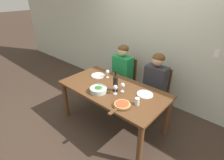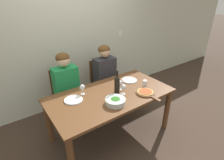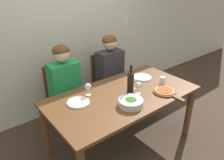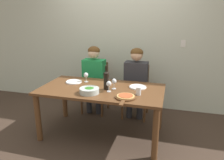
{
  "view_description": "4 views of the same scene",
  "coord_description": "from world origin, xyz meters",
  "px_view_note": "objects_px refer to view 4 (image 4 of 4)",
  "views": [
    {
      "loc": [
        1.6,
        -1.83,
        2.15
      ],
      "look_at": [
        -0.09,
        0.08,
        0.82
      ],
      "focal_mm": 28.0,
      "sensor_mm": 36.0,
      "label": 1
    },
    {
      "loc": [
        -1.22,
        -1.74,
        2.0
      ],
      "look_at": [
        0.13,
        0.14,
        0.86
      ],
      "focal_mm": 28.0,
      "sensor_mm": 36.0,
      "label": 2
    },
    {
      "loc": [
        -1.45,
        -1.64,
        1.97
      ],
      "look_at": [
        -0.05,
        0.14,
        0.87
      ],
      "focal_mm": 35.0,
      "sensor_mm": 36.0,
      "label": 3
    },
    {
      "loc": [
        0.93,
        -2.78,
        1.74
      ],
      "look_at": [
        0.12,
        0.12,
        0.83
      ],
      "focal_mm": 35.0,
      "sensor_mm": 36.0,
      "label": 4
    }
  ],
  "objects_px": {
    "dinner_plate_right": "(138,87)",
    "chair_right": "(136,89)",
    "wine_glass_left": "(86,75)",
    "pizza_on_board": "(125,97)",
    "wine_glass_centre": "(109,84)",
    "wine_bottle": "(106,80)",
    "chair_left": "(96,85)",
    "wine_glass_right": "(114,82)",
    "person_woman": "(94,74)",
    "water_tumbler": "(139,91)",
    "broccoli_bowl": "(89,90)",
    "dinner_plate_left": "(74,82)",
    "person_man": "(136,77)"
  },
  "relations": [
    {
      "from": "wine_bottle",
      "to": "dinner_plate_left",
      "type": "relative_size",
      "value": 1.4
    },
    {
      "from": "broccoli_bowl",
      "to": "person_woman",
      "type": "bearing_deg",
      "value": 106.69
    },
    {
      "from": "person_woman",
      "to": "wine_bottle",
      "type": "bearing_deg",
      "value": -58.25
    },
    {
      "from": "wine_glass_centre",
      "to": "chair_left",
      "type": "bearing_deg",
      "value": 119.22
    },
    {
      "from": "broccoli_bowl",
      "to": "dinner_plate_right",
      "type": "xyz_separation_m",
      "value": [
        0.58,
        0.4,
        -0.03
      ]
    },
    {
      "from": "chair_left",
      "to": "wine_glass_right",
      "type": "height_order",
      "value": "chair_left"
    },
    {
      "from": "chair_right",
      "to": "water_tumbler",
      "type": "xyz_separation_m",
      "value": [
        0.17,
        -0.93,
        0.3
      ]
    },
    {
      "from": "dinner_plate_right",
      "to": "pizza_on_board",
      "type": "xyz_separation_m",
      "value": [
        -0.08,
        -0.45,
        0.01
      ]
    },
    {
      "from": "chair_left",
      "to": "wine_glass_left",
      "type": "bearing_deg",
      "value": -85.32
    },
    {
      "from": "person_man",
      "to": "wine_glass_left",
      "type": "xyz_separation_m",
      "value": [
        -0.7,
        -0.48,
        0.11
      ]
    },
    {
      "from": "chair_left",
      "to": "water_tumbler",
      "type": "height_order",
      "value": "chair_left"
    },
    {
      "from": "chair_left",
      "to": "wine_glass_right",
      "type": "distance_m",
      "value": 1.03
    },
    {
      "from": "wine_bottle",
      "to": "water_tumbler",
      "type": "bearing_deg",
      "value": -10.42
    },
    {
      "from": "wine_glass_centre",
      "to": "wine_bottle",
      "type": "bearing_deg",
      "value": 129.1
    },
    {
      "from": "dinner_plate_left",
      "to": "wine_glass_centre",
      "type": "xyz_separation_m",
      "value": [
        0.64,
        -0.26,
        0.1
      ]
    },
    {
      "from": "chair_left",
      "to": "wine_bottle",
      "type": "distance_m",
      "value": 1.04
    },
    {
      "from": "chair_left",
      "to": "person_man",
      "type": "xyz_separation_m",
      "value": [
        0.75,
        -0.11,
        0.24
      ]
    },
    {
      "from": "dinner_plate_right",
      "to": "wine_glass_centre",
      "type": "relative_size",
      "value": 1.64
    },
    {
      "from": "pizza_on_board",
      "to": "water_tumbler",
      "type": "distance_m",
      "value": 0.22
    },
    {
      "from": "chair_right",
      "to": "dinner_plate_left",
      "type": "height_order",
      "value": "chair_right"
    },
    {
      "from": "chair_right",
      "to": "wine_glass_right",
      "type": "xyz_separation_m",
      "value": [
        -0.19,
        -0.79,
        0.35
      ]
    },
    {
      "from": "wine_glass_left",
      "to": "person_woman",
      "type": "bearing_deg",
      "value": 95.76
    },
    {
      "from": "wine_glass_right",
      "to": "dinner_plate_right",
      "type": "bearing_deg",
      "value": 25.79
    },
    {
      "from": "chair_right",
      "to": "person_woman",
      "type": "distance_m",
      "value": 0.79
    },
    {
      "from": "wine_glass_right",
      "to": "wine_glass_left",
      "type": "bearing_deg",
      "value": 158.03
    },
    {
      "from": "pizza_on_board",
      "to": "water_tumbler",
      "type": "bearing_deg",
      "value": 49.56
    },
    {
      "from": "wine_glass_left",
      "to": "pizza_on_board",
      "type": "bearing_deg",
      "value": -34.49
    },
    {
      "from": "chair_right",
      "to": "wine_glass_centre",
      "type": "distance_m",
      "value": 1.01
    },
    {
      "from": "broccoli_bowl",
      "to": "dinner_plate_left",
      "type": "distance_m",
      "value": 0.56
    },
    {
      "from": "pizza_on_board",
      "to": "water_tumbler",
      "type": "relative_size",
      "value": 3.92
    },
    {
      "from": "dinner_plate_right",
      "to": "pizza_on_board",
      "type": "bearing_deg",
      "value": -100.36
    },
    {
      "from": "broccoli_bowl",
      "to": "wine_glass_left",
      "type": "height_order",
      "value": "wine_glass_left"
    },
    {
      "from": "dinner_plate_right",
      "to": "water_tumbler",
      "type": "bearing_deg",
      "value": -79.28
    },
    {
      "from": "broccoli_bowl",
      "to": "wine_bottle",
      "type": "bearing_deg",
      "value": 48.63
    },
    {
      "from": "dinner_plate_right",
      "to": "pizza_on_board",
      "type": "height_order",
      "value": "pizza_on_board"
    },
    {
      "from": "person_man",
      "to": "dinner_plate_left",
      "type": "height_order",
      "value": "person_man"
    },
    {
      "from": "pizza_on_board",
      "to": "wine_glass_right",
      "type": "bearing_deg",
      "value": 127.46
    },
    {
      "from": "broccoli_bowl",
      "to": "pizza_on_board",
      "type": "relative_size",
      "value": 0.65
    },
    {
      "from": "dinner_plate_right",
      "to": "chair_right",
      "type": "bearing_deg",
      "value": 100.47
    },
    {
      "from": "chair_right",
      "to": "wine_glass_centre",
      "type": "relative_size",
      "value": 5.96
    },
    {
      "from": "broccoli_bowl",
      "to": "wine_glass_right",
      "type": "bearing_deg",
      "value": 43.09
    },
    {
      "from": "wine_glass_left",
      "to": "wine_glass_centre",
      "type": "xyz_separation_m",
      "value": [
        0.47,
        -0.33,
        0.0
      ]
    },
    {
      "from": "wine_glass_left",
      "to": "chair_right",
      "type": "bearing_deg",
      "value": 40.25
    },
    {
      "from": "chair_right",
      "to": "chair_left",
      "type": "bearing_deg",
      "value": 180.0
    },
    {
      "from": "broccoli_bowl",
      "to": "chair_left",
      "type": "bearing_deg",
      "value": 105.01
    },
    {
      "from": "person_woman",
      "to": "water_tumbler",
      "type": "relative_size",
      "value": 11.72
    },
    {
      "from": "person_woman",
      "to": "broccoli_bowl",
      "type": "height_order",
      "value": "person_woman"
    },
    {
      "from": "pizza_on_board",
      "to": "wine_glass_left",
      "type": "relative_size",
      "value": 2.68
    },
    {
      "from": "person_woman",
      "to": "wine_glass_left",
      "type": "xyz_separation_m",
      "value": [
        0.05,
        -0.48,
        0.11
      ]
    },
    {
      "from": "wine_glass_right",
      "to": "water_tumbler",
      "type": "height_order",
      "value": "wine_glass_right"
    }
  ]
}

